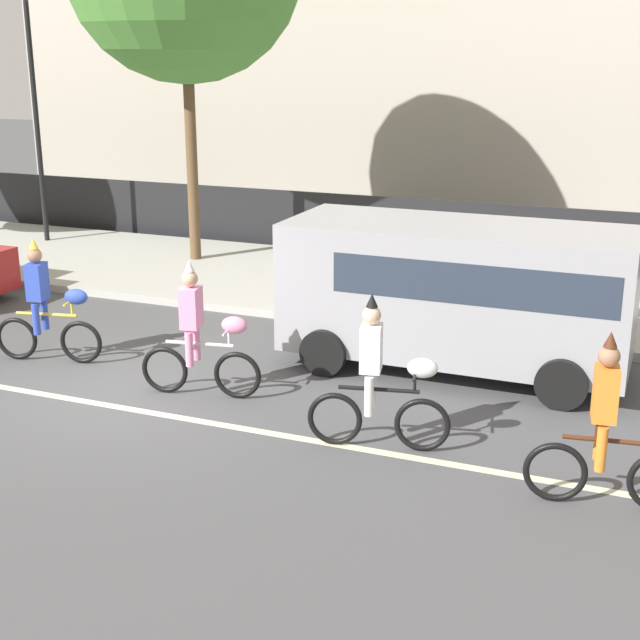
% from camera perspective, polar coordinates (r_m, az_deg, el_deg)
% --- Properties ---
extents(ground_plane, '(80.00, 80.00, 0.00)m').
position_cam_1_polar(ground_plane, '(12.84, -12.74, -4.46)').
color(ground_plane, '#4C4C4F').
extents(road_centre_line, '(36.00, 0.14, 0.01)m').
position_cam_1_polar(road_centre_line, '(12.47, -14.04, -5.20)').
color(road_centre_line, beige).
rests_on(road_centre_line, ground).
extents(sidewalk_curb, '(60.00, 5.00, 0.15)m').
position_cam_1_polar(sidewalk_curb, '(18.25, -1.17, 2.60)').
color(sidewalk_curb, '#ADAAA3').
rests_on(sidewalk_curb, ground).
extents(fence_line, '(40.00, 0.08, 1.40)m').
position_cam_1_polar(fence_line, '(20.74, 2.01, 6.11)').
color(fence_line, black).
rests_on(fence_line, ground).
extents(building_backdrop, '(28.00, 8.00, 7.06)m').
position_cam_1_polar(building_backdrop, '(28.33, 10.87, 14.50)').
color(building_backdrop, '#B2A899').
rests_on(building_backdrop, ground).
extents(parade_cyclist_cobalt, '(1.69, 0.56, 1.92)m').
position_cam_1_polar(parade_cyclist_cobalt, '(14.07, -17.09, 0.70)').
color(parade_cyclist_cobalt, black).
rests_on(parade_cyclist_cobalt, ground).
extents(parade_cyclist_pink, '(1.70, 0.53, 1.92)m').
position_cam_1_polar(parade_cyclist_pink, '(12.21, -7.66, -1.12)').
color(parade_cyclist_pink, black).
rests_on(parade_cyclist_pink, ground).
extents(parade_cyclist_zebra, '(1.70, 0.55, 1.92)m').
position_cam_1_polar(parade_cyclist_zebra, '(10.53, 3.88, -4.00)').
color(parade_cyclist_zebra, black).
rests_on(parade_cyclist_zebra, ground).
extents(parade_cyclist_orange, '(1.71, 0.52, 1.92)m').
position_cam_1_polar(parade_cyclist_orange, '(9.65, 18.26, -6.87)').
color(parade_cyclist_orange, black).
rests_on(parade_cyclist_orange, ground).
extents(parked_van_grey, '(5.00, 2.22, 2.18)m').
position_cam_1_polar(parked_van_grey, '(13.17, 9.08, 2.14)').
color(parked_van_grey, '#99999E').
rests_on(parked_van_grey, ground).
extents(street_lamp_post, '(0.36, 0.36, 5.86)m').
position_cam_1_polar(street_lamp_post, '(22.29, -17.92, 14.60)').
color(street_lamp_post, black).
rests_on(street_lamp_post, sidewalk_curb).
extents(pedestrian_onlooker, '(0.32, 0.20, 1.62)m').
position_cam_1_polar(pedestrian_onlooker, '(15.13, 16.19, 2.57)').
color(pedestrian_onlooker, '#33333D').
rests_on(pedestrian_onlooker, sidewalk_curb).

